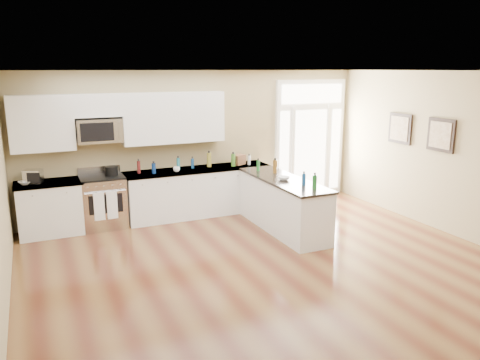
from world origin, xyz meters
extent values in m
plane|color=#4E2516|center=(0.00, 0.00, 0.00)|extent=(8.00, 8.00, 0.00)
plane|color=#9D8D63|center=(0.00, 4.00, 1.40)|extent=(7.00, 0.00, 7.00)
plane|color=white|center=(0.00, 0.00, 2.80)|extent=(8.00, 8.00, 0.00)
cube|color=white|center=(-2.87, 3.69, 0.45)|extent=(1.06, 0.62, 0.90)
cube|color=black|center=(-2.87, 3.69, 0.05)|extent=(1.02, 0.52, 0.10)
cube|color=black|center=(-2.87, 3.69, 0.92)|extent=(1.10, 0.66, 0.04)
cube|color=white|center=(-0.16, 3.69, 0.45)|extent=(2.81, 0.62, 0.90)
cube|color=black|center=(-0.16, 3.69, 0.05)|extent=(2.77, 0.52, 0.10)
cube|color=black|center=(-0.16, 3.69, 0.92)|extent=(2.85, 0.66, 0.04)
cube|color=white|center=(0.93, 2.24, 0.45)|extent=(0.65, 2.28, 0.90)
cube|color=black|center=(0.93, 2.24, 0.05)|extent=(0.61, 2.18, 0.10)
cube|color=black|center=(0.93, 2.24, 0.92)|extent=(0.69, 2.32, 0.04)
cube|color=white|center=(-2.88, 3.83, 1.93)|extent=(1.04, 0.33, 0.95)
cube|color=white|center=(-0.57, 3.83, 1.93)|extent=(1.94, 0.33, 0.95)
cube|color=white|center=(-1.95, 3.83, 2.20)|extent=(0.82, 0.33, 0.40)
cube|color=silver|center=(-1.95, 3.80, 1.76)|extent=(0.78, 0.40, 0.42)
cube|color=black|center=(-2.01, 3.59, 1.76)|extent=(0.56, 0.01, 0.32)
cube|color=white|center=(2.55, 3.96, 1.30)|extent=(1.70, 0.08, 2.60)
cube|color=white|center=(2.55, 3.91, 1.05)|extent=(0.78, 0.02, 1.80)
cube|color=white|center=(1.89, 3.91, 1.05)|extent=(0.22, 0.02, 1.80)
cube|color=white|center=(3.21, 3.91, 1.05)|extent=(0.22, 0.02, 1.80)
cube|color=white|center=(2.55, 3.91, 2.30)|extent=(1.50, 0.02, 0.40)
cube|color=black|center=(3.47, 2.20, 1.70)|extent=(0.04, 0.58, 0.58)
cube|color=brown|center=(3.45, 2.20, 1.70)|extent=(0.01, 0.46, 0.46)
cube|color=black|center=(3.47, 1.20, 1.70)|extent=(0.04, 0.58, 0.58)
cube|color=brown|center=(3.45, 1.20, 1.70)|extent=(0.01, 0.46, 0.46)
cube|color=silver|center=(-1.98, 3.69, 0.46)|extent=(0.76, 0.62, 0.92)
cube|color=black|center=(-1.98, 3.69, 0.94)|extent=(0.76, 0.60, 0.03)
cube|color=silver|center=(-1.98, 3.99, 1.01)|extent=(0.76, 0.04, 0.14)
cube|color=black|center=(-1.98, 3.37, 0.52)|extent=(0.58, 0.01, 0.34)
cylinder|color=silver|center=(-1.98, 3.35, 0.74)|extent=(0.70, 0.02, 0.02)
cube|color=white|center=(-2.10, 3.34, 0.50)|extent=(0.18, 0.02, 0.50)
cube|color=white|center=(-1.88, 3.34, 0.50)|extent=(0.18, 0.02, 0.50)
cylinder|color=black|center=(-1.80, 3.71, 1.04)|extent=(0.25, 0.25, 0.18)
cube|color=silver|center=(-3.09, 3.67, 1.06)|extent=(0.34, 0.31, 0.24)
cube|color=brown|center=(0.72, 3.71, 1.04)|extent=(0.29, 0.26, 0.20)
imported|color=white|center=(-3.22, 3.66, 0.97)|extent=(0.27, 0.27, 0.05)
imported|color=white|center=(0.88, 2.15, 0.97)|extent=(0.26, 0.26, 0.06)
imported|color=white|center=(-0.63, 3.55, 0.99)|extent=(0.14, 0.14, 0.10)
cylinder|color=#19591E|center=(1.02, 1.40, 1.05)|extent=(0.07, 0.07, 0.23)
cylinder|color=navy|center=(1.01, 1.70, 1.04)|extent=(0.07, 0.07, 0.19)
cylinder|color=brown|center=(1.01, 2.70, 1.06)|extent=(0.08, 0.08, 0.24)
cylinder|color=olive|center=(0.10, 3.76, 1.08)|extent=(0.09, 0.09, 0.28)
cylinder|color=#26727F|center=(-0.55, 3.69, 1.06)|extent=(0.06, 0.06, 0.23)
cylinder|color=#591919|center=(-1.30, 3.72, 1.06)|extent=(0.06, 0.06, 0.23)
cylinder|color=#B2B2B7|center=(0.90, 3.60, 1.03)|extent=(0.06, 0.06, 0.18)
cylinder|color=navy|center=(-1.05, 3.59, 1.03)|extent=(0.07, 0.07, 0.19)
cylinder|color=#3F7226|center=(0.55, 3.59, 1.06)|extent=(0.08, 0.08, 0.25)
cylinder|color=#19591E|center=(0.81, 3.00, 1.04)|extent=(0.06, 0.06, 0.20)
cylinder|color=navy|center=(-0.25, 3.74, 1.04)|extent=(0.06, 0.06, 0.19)
camera|label=1|loc=(-3.06, -4.75, 2.83)|focal=35.00mm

